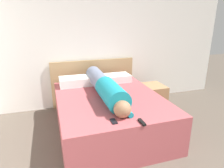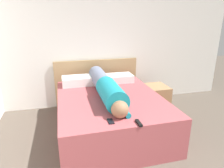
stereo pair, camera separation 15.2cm
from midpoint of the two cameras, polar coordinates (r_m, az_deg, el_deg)
wall_back at (r=4.08m, az=-0.30°, el=12.24°), size 5.34×0.06×2.60m
bed at (r=3.21m, az=0.71°, el=-8.36°), size 1.57×1.93×0.58m
headboard at (r=4.14m, az=-3.27°, el=0.52°), size 1.69×0.04×0.94m
nightstand at (r=4.05m, az=13.39°, el=-3.79°), size 0.43×0.48×0.48m
person_lying at (r=3.07m, az=-0.27°, el=-0.93°), size 0.31×1.72×0.31m
pillow_near_headboard at (r=3.66m, az=-8.06°, el=0.97°), size 0.62×0.33×0.15m
pillow_second at (r=3.80m, az=2.53°, el=1.66°), size 0.59×0.33×0.14m
tv_remote at (r=2.36m, az=9.51°, el=-10.93°), size 0.04×0.15×0.02m
cell_phone at (r=2.37m, az=1.47°, el=-10.63°), size 0.06×0.13×0.01m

